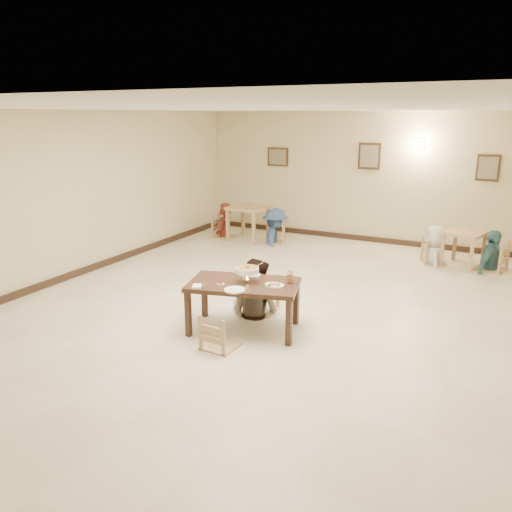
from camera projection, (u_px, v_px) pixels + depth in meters
The scene contains 31 objects.
floor at pixel (272, 310), 7.73m from camera, with size 10.00×10.00×0.00m, color beige.
ceiling at pixel (274, 108), 6.91m from camera, with size 10.00×10.00×0.00m, color white.
wall_back at pixel (364, 178), 11.61m from camera, with size 10.00×10.00×0.00m, color beige.
wall_left at pixel (74, 195), 9.07m from camera, with size 10.00×10.00×0.00m, color beige.
baseboard_back at pixel (360, 238), 11.97m from camera, with size 8.00×0.06×0.12m, color #301F15.
baseboard_left at pixel (83, 271), 9.45m from camera, with size 0.06×10.00×0.12m, color #301F15.
picture_a at pixel (278, 157), 12.42m from camera, with size 0.55×0.04×0.45m.
picture_b at pixel (369, 156), 11.39m from camera, with size 0.50×0.04×0.60m.
picture_c at pixel (488, 168), 10.34m from camera, with size 0.45×0.04×0.55m.
wall_sconce at pixel (420, 144), 10.83m from camera, with size 0.16×0.05×0.22m, color #FFD88C.
main_table at pixel (244, 288), 6.84m from camera, with size 1.66×1.20×0.70m.
chair_far at pixel (261, 279), 7.56m from camera, with size 0.48×0.48×1.03m.
chair_near at pixel (220, 315), 6.36m from camera, with size 0.42×0.42×0.89m.
main_diner at pixel (255, 259), 7.38m from camera, with size 0.83×0.65×1.72m, color gray.
curry_warmer at pixel (247, 270), 6.80m from camera, with size 0.36×0.32×0.29m.
rice_plate_far at pixel (250, 274), 7.12m from camera, with size 0.32×0.32×0.07m.
rice_plate_near at pixel (235, 290), 6.50m from camera, with size 0.28×0.28×0.06m.
fried_plate at pixel (274, 285), 6.67m from camera, with size 0.27×0.27×0.06m.
chili_dish at pixel (221, 284), 6.74m from camera, with size 0.10×0.10×0.02m.
napkin_cutlery at pixel (197, 286), 6.63m from camera, with size 0.20×0.25×0.03m.
drink_glass at pixel (290, 277), 6.79m from camera, with size 0.08×0.08×0.17m.
bg_table_left at pixel (248, 212), 11.82m from camera, with size 0.86×0.86×0.82m.
bg_table_right at pixel (464, 238), 9.83m from camera, with size 0.89×0.89×0.70m.
bg_chair_ll at pixel (224, 217), 12.17m from camera, with size 0.49×0.49×1.04m.
bg_chair_lr at pixel (275, 224), 11.64m from camera, with size 0.43×0.43×0.93m.
bg_chair_rl at pixel (436, 241), 10.05m from camera, with size 0.44×0.44×0.94m.
bg_chair_rr at pixel (493, 243), 9.58m from camera, with size 0.51×0.51×1.10m.
bg_diner_a at pixel (224, 203), 12.08m from camera, with size 0.62×0.41×1.70m, color #5D2118.
bg_diner_b at pixel (275, 209), 11.55m from camera, with size 1.06×0.61×1.64m, color #345387.
bg_diner_c at pixel (437, 225), 9.96m from camera, with size 0.76×0.50×1.56m, color silver.
bg_diner_d at pixel (495, 230), 9.51m from camera, with size 0.93×0.39×1.58m, color teal.
Camera 1 is at (3.05, -6.54, 2.91)m, focal length 35.00 mm.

